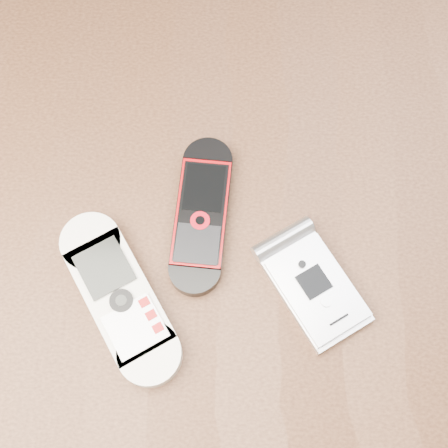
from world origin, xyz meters
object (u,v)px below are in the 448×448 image
at_px(table, 219,261).
at_px(motorola_razr, 315,287).
at_px(nokia_black_red, 202,214).
at_px(nokia_white, 120,297).

height_order(table, motorola_razr, motorola_razr).
distance_m(nokia_black_red, motorola_razr, 0.12).
relative_size(table, nokia_black_red, 7.94).
height_order(nokia_black_red, motorola_razr, motorola_razr).
distance_m(table, nokia_white, 0.16).
bearing_deg(table, nokia_white, -140.75).
bearing_deg(motorola_razr, table, 114.53).
xyz_separation_m(nokia_white, nokia_black_red, (0.07, 0.08, -0.00)).
height_order(table, nokia_black_red, nokia_black_red).
bearing_deg(nokia_white, motorola_razr, -26.79).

